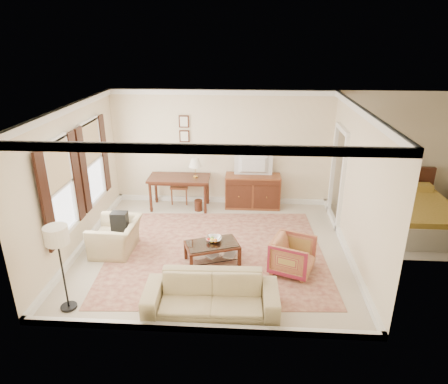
# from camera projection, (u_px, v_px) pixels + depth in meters

# --- Properties ---
(room_shell) EXTENTS (5.51, 5.01, 2.91)m
(room_shell) POSITION_uv_depth(u_px,v_px,m) (212.00, 131.00, 7.33)
(room_shell) COLOR beige
(room_shell) RESTS_ON ground
(annex_bedroom) EXTENTS (3.00, 2.70, 2.90)m
(annex_bedroom) POSITION_uv_depth(u_px,v_px,m) (417.00, 216.00, 8.93)
(annex_bedroom) COLOR beige
(annex_bedroom) RESTS_ON ground
(window_front) EXTENTS (0.12, 1.56, 1.80)m
(window_front) POSITION_uv_depth(u_px,v_px,m) (60.00, 188.00, 7.19)
(window_front) COLOR #CCB284
(window_front) RESTS_ON room_shell
(window_rear) EXTENTS (0.12, 1.56, 1.80)m
(window_rear) POSITION_uv_depth(u_px,v_px,m) (93.00, 162.00, 8.67)
(window_rear) COLOR #CCB284
(window_rear) RESTS_ON room_shell
(doorway) EXTENTS (0.10, 1.12, 2.25)m
(doorway) POSITION_uv_depth(u_px,v_px,m) (337.00, 178.00, 9.09)
(doorway) COLOR white
(doorway) RESTS_ON room_shell
(rug) EXTENTS (4.52, 3.94, 0.01)m
(rug) POSITION_uv_depth(u_px,v_px,m) (216.00, 252.00, 8.11)
(rug) COLOR maroon
(rug) RESTS_ON room_shell
(writing_desk) EXTENTS (1.51, 0.76, 0.83)m
(writing_desk) POSITION_uv_depth(u_px,v_px,m) (179.00, 181.00, 9.92)
(writing_desk) COLOR #411E12
(writing_desk) RESTS_ON room_shell
(desk_chair) EXTENTS (0.45, 0.45, 1.05)m
(desk_chair) POSITION_uv_depth(u_px,v_px,m) (180.00, 183.00, 10.32)
(desk_chair) COLOR brown
(desk_chair) RESTS_ON room_shell
(desk_lamp) EXTENTS (0.32, 0.32, 0.50)m
(desk_lamp) POSITION_uv_depth(u_px,v_px,m) (195.00, 168.00, 9.76)
(desk_lamp) COLOR silver
(desk_lamp) RESTS_ON writing_desk
(framed_prints) EXTENTS (0.25, 0.04, 0.68)m
(framed_prints) POSITION_uv_depth(u_px,v_px,m) (184.00, 129.00, 9.87)
(framed_prints) COLOR #411E12
(framed_prints) RESTS_ON room_shell
(sideboard) EXTENTS (1.37, 0.53, 0.85)m
(sideboard) POSITION_uv_depth(u_px,v_px,m) (253.00, 191.00, 10.09)
(sideboard) COLOR brown
(sideboard) RESTS_ON room_shell
(tv) EXTENTS (0.90, 0.52, 0.12)m
(tv) POSITION_uv_depth(u_px,v_px,m) (254.00, 158.00, 9.75)
(tv) COLOR black
(tv) RESTS_ON sideboard
(coffee_table) EXTENTS (1.14, 0.89, 0.42)m
(coffee_table) POSITION_uv_depth(u_px,v_px,m) (212.00, 248.00, 7.65)
(coffee_table) COLOR #411E12
(coffee_table) RESTS_ON room_shell
(fruit_bowl) EXTENTS (0.42, 0.42, 0.10)m
(fruit_bowl) POSITION_uv_depth(u_px,v_px,m) (214.00, 238.00, 7.68)
(fruit_bowl) COLOR silver
(fruit_bowl) RESTS_ON coffee_table
(book_a) EXTENTS (0.22, 0.23, 0.38)m
(book_a) POSITION_uv_depth(u_px,v_px,m) (207.00, 256.00, 7.66)
(book_a) COLOR brown
(book_a) RESTS_ON coffee_table
(book_b) EXTENTS (0.28, 0.09, 0.38)m
(book_b) POSITION_uv_depth(u_px,v_px,m) (225.00, 254.00, 7.76)
(book_b) COLOR brown
(book_b) RESTS_ON coffee_table
(striped_armchair) EXTENTS (0.90, 0.93, 0.75)m
(striped_armchair) POSITION_uv_depth(u_px,v_px,m) (293.00, 254.00, 7.34)
(striped_armchair) COLOR maroon
(striped_armchair) RESTS_ON room_shell
(club_armchair) EXTENTS (0.69, 1.03, 0.88)m
(club_armchair) POSITION_uv_depth(u_px,v_px,m) (115.00, 231.00, 8.02)
(club_armchair) COLOR #C4B684
(club_armchair) RESTS_ON room_shell
(backpack) EXTENTS (0.22, 0.32, 0.40)m
(backpack) POSITION_uv_depth(u_px,v_px,m) (119.00, 219.00, 7.98)
(backpack) COLOR black
(backpack) RESTS_ON club_armchair
(sofa) EXTENTS (2.13, 0.68, 0.83)m
(sofa) POSITION_uv_depth(u_px,v_px,m) (211.00, 290.00, 6.25)
(sofa) COLOR #C4B684
(sofa) RESTS_ON room_shell
(floor_lamp) EXTENTS (0.36, 0.36, 1.47)m
(floor_lamp) POSITION_uv_depth(u_px,v_px,m) (57.00, 241.00, 6.04)
(floor_lamp) COLOR black
(floor_lamp) RESTS_ON room_shell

